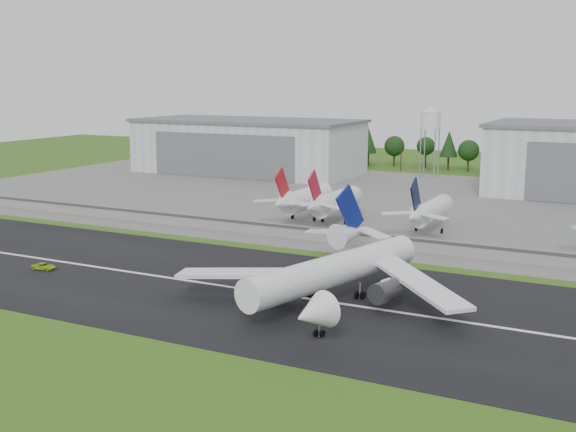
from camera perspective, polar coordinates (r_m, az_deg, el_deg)
The scene contains 14 objects.
ground at distance 137.72m, azimuth -8.71°, elevation -6.37°, with size 600.00×600.00×0.00m, color #2A5514.
runway at distance 145.58m, azimuth -6.42°, elevation -5.34°, with size 320.00×60.00×0.10m, color black.
runway_centerline at distance 145.57m, azimuth -6.42°, elevation -5.32°, with size 220.00×1.00×0.02m, color white.
apron at distance 242.79m, azimuth 7.94°, elevation 1.14°, with size 320.00×150.00×0.10m, color slate.
blast_fence at distance 183.23m, azimuth 1.30°, elevation -1.35°, with size 240.00×0.61×3.50m.
hangar_west at distance 315.10m, azimuth -3.20°, elevation 5.55°, with size 97.00×44.00×23.20m.
water_tower at distance 303.41m, azimuth 11.22°, elevation 7.61°, with size 8.40×8.40×29.40m.
utility_poles at distance 318.76m, azimuth 12.66°, elevation 3.26°, with size 230.00×3.00×12.00m, color black, non-canonical shape.
treeline at distance 333.22m, azimuth 13.30°, elevation 3.55°, with size 320.00×16.00×22.00m, color black, non-canonical shape.
main_airliner at distance 131.22m, azimuth 3.63°, elevation -4.90°, with size 55.08×58.28×18.17m.
ground_vehicle at distance 163.41m, azimuth -18.73°, elevation -3.79°, with size 2.38×5.17×1.44m, color #95C116.
parked_jet_red_a at distance 206.33m, azimuth 1.05°, elevation 1.33°, with size 7.36×31.29×16.93m.
parked_jet_red_b at distance 202.38m, azimuth 3.51°, elevation 1.10°, with size 7.36×31.29×16.84m.
parked_jet_navy at distance 193.32m, azimuth 11.00°, elevation 0.37°, with size 7.36×31.29×16.52m.
Camera 1 is at (77.29, -106.61, 40.35)m, focal length 45.00 mm.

